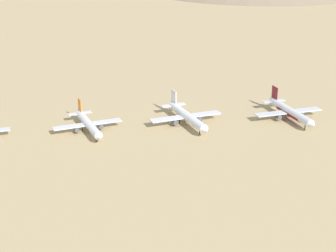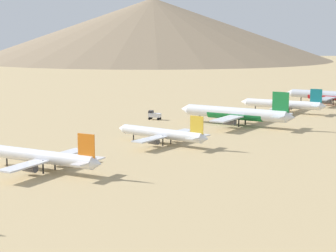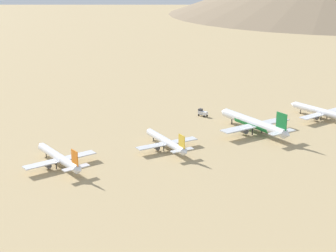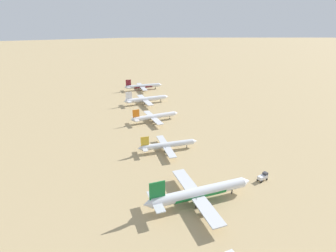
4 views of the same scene
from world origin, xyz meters
name	(u,v)px [view 1 (image 1 of 4)]	position (x,y,z in m)	size (l,w,h in m)	color
parked_jet_4	(88,124)	(4.16, 46.97, 3.74)	(38.53, 31.29, 11.11)	white
parked_jet_5	(187,116)	(10.90, 91.66, 4.10)	(42.70, 34.63, 12.33)	white
parked_jet_6	(290,112)	(21.56, 140.09, 4.02)	(41.91, 34.02, 12.09)	silver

